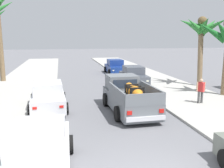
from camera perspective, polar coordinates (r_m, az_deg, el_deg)
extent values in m
cube|color=#B2AFA8|center=(19.00, -19.68, -2.36)|extent=(5.07, 60.00, 0.12)
cube|color=#B2AFA8|center=(20.48, 12.62, -1.11)|extent=(5.07, 60.00, 0.12)
cube|color=silver|center=(18.86, -16.27, -2.29)|extent=(0.16, 60.00, 0.10)
cube|color=silver|center=(20.06, 9.65, -1.28)|extent=(0.16, 60.00, 0.10)
cube|color=slate|center=(14.11, 3.79, -3.77)|extent=(2.06, 5.15, 0.80)
cube|color=slate|center=(15.46, 2.15, 0.51)|extent=(1.76, 1.55, 0.80)
cube|color=#283342|center=(14.73, 2.90, 0.10)|extent=(1.38, 0.10, 0.44)
cube|color=#283342|center=(16.18, 1.46, 1.03)|extent=(1.46, 0.10, 0.48)
cube|color=slate|center=(12.92, 1.03, -1.97)|extent=(0.19, 3.30, 0.56)
cube|color=slate|center=(13.46, 8.58, -1.59)|extent=(0.19, 3.30, 0.56)
cube|color=slate|center=(11.64, 7.33, -3.44)|extent=(1.88, 0.15, 0.56)
cube|color=silver|center=(11.78, 7.39, -7.51)|extent=(1.83, 0.17, 0.20)
cylinder|color=black|center=(15.38, -1.35, -3.41)|extent=(0.28, 0.77, 0.76)
cylinder|color=black|center=(15.87, 5.61, -3.03)|extent=(0.28, 0.77, 0.76)
cylinder|color=black|center=(12.62, 1.30, -6.50)|extent=(0.28, 0.77, 0.76)
cylinder|color=black|center=(13.21, 9.61, -5.87)|extent=(0.28, 0.77, 0.76)
cube|color=red|center=(11.50, 3.84, -6.34)|extent=(0.22, 0.05, 0.18)
cube|color=red|center=(11.99, 10.75, -5.79)|extent=(0.22, 0.05, 0.18)
ellipsoid|color=orange|center=(13.17, 4.87, -1.69)|extent=(0.75, 1.72, 0.60)
sphere|color=orange|center=(14.04, 3.71, -0.58)|extent=(0.44, 0.44, 0.44)
cube|color=black|center=(12.73, 5.50, -2.11)|extent=(0.72, 0.14, 0.61)
cube|color=black|center=(13.17, 4.87, -1.69)|extent=(0.72, 0.14, 0.61)
cube|color=black|center=(13.60, 4.28, -1.29)|extent=(0.72, 0.14, 0.61)
cube|color=white|center=(9.68, 22.48, -11.20)|extent=(0.20, 0.04, 0.10)
cube|color=navy|center=(28.93, 0.71, 3.38)|extent=(1.79, 4.21, 0.72)
cube|color=navy|center=(28.95, 0.67, 4.74)|extent=(1.53, 2.11, 0.64)
cube|color=#283342|center=(28.01, 1.07, 4.51)|extent=(1.37, 0.09, 0.52)
cube|color=#283342|center=(29.90, 0.30, 4.88)|extent=(1.34, 0.09, 0.50)
cylinder|color=black|center=(27.90, 3.06, 2.66)|extent=(0.22, 0.64, 0.64)
cylinder|color=black|center=(27.52, -0.59, 2.57)|extent=(0.22, 0.64, 0.64)
cylinder|color=black|center=(30.41, 1.89, 3.31)|extent=(0.22, 0.64, 0.64)
cylinder|color=black|center=(30.07, -1.47, 3.23)|extent=(0.22, 0.64, 0.64)
cube|color=red|center=(31.10, 1.08, 4.07)|extent=(0.20, 0.04, 0.12)
cube|color=white|center=(27.01, 2.89, 3.03)|extent=(0.20, 0.04, 0.10)
cube|color=red|center=(30.87, -1.22, 4.02)|extent=(0.20, 0.04, 0.12)
cube|color=white|center=(26.75, 0.32, 2.97)|extent=(0.20, 0.04, 0.10)
cube|color=silver|center=(15.15, -13.71, -3.31)|extent=(1.93, 4.27, 0.72)
cube|color=silver|center=(14.91, -13.82, -0.86)|extent=(1.60, 2.16, 0.64)
cube|color=#283342|center=(15.87, -13.81, -0.27)|extent=(1.37, 0.14, 0.52)
cube|color=#283342|center=(13.97, -13.82, -1.69)|extent=(1.34, 0.13, 0.50)
cylinder|color=black|center=(16.50, -16.81, -3.12)|extent=(0.25, 0.65, 0.64)
cylinder|color=black|center=(16.49, -10.54, -2.86)|extent=(0.25, 0.65, 0.64)
cylinder|color=black|center=(13.99, -17.38, -5.55)|extent=(0.25, 0.65, 0.64)
cylinder|color=black|center=(13.97, -9.96, -5.25)|extent=(0.25, 0.65, 0.64)
cube|color=red|center=(13.10, -16.51, -5.09)|extent=(0.20, 0.05, 0.12)
cube|color=white|center=(17.22, -15.77, -1.54)|extent=(0.20, 0.05, 0.10)
cube|color=red|center=(13.09, -10.95, -4.87)|extent=(0.20, 0.05, 0.12)
cube|color=white|center=(17.21, -11.67, -1.37)|extent=(0.20, 0.05, 0.10)
cube|color=silver|center=(8.27, -15.57, -15.08)|extent=(1.88, 4.25, 0.72)
cube|color=silver|center=(7.91, -15.89, -10.93)|extent=(1.58, 2.14, 0.64)
cube|color=#283342|center=(8.83, -15.21, -8.79)|extent=(1.37, 0.12, 0.52)
cube|color=#283342|center=(7.03, -16.74, -13.92)|extent=(1.34, 0.12, 0.50)
cylinder|color=black|center=(9.67, -20.17, -12.92)|extent=(0.24, 0.65, 0.64)
cylinder|color=black|center=(9.49, -9.14, -12.82)|extent=(0.24, 0.65, 0.64)
cube|color=white|center=(10.26, -17.86, -9.69)|extent=(0.20, 0.05, 0.10)
cube|color=white|center=(10.15, -10.87, -9.59)|extent=(0.20, 0.05, 0.10)
cube|color=#474C56|center=(22.44, 4.72, 1.33)|extent=(1.92, 4.27, 0.72)
cube|color=#474C56|center=(22.44, 4.68, 3.08)|extent=(1.60, 2.16, 0.64)
cube|color=#283342|center=(21.51, 5.29, 2.70)|extent=(1.37, 0.13, 0.52)
cube|color=#283342|center=(23.38, 4.12, 3.33)|extent=(1.34, 0.13, 0.50)
cylinder|color=black|center=(21.47, 7.86, 0.27)|extent=(0.24, 0.65, 0.64)
cylinder|color=black|center=(21.03, 3.15, 0.14)|extent=(0.24, 0.65, 0.64)
cylinder|color=black|center=(23.94, 6.08, 1.35)|extent=(0.24, 0.65, 0.64)
cylinder|color=black|center=(23.54, 1.83, 1.25)|extent=(0.24, 0.65, 0.64)
cube|color=red|center=(24.60, 5.00, 2.37)|extent=(0.20, 0.05, 0.12)
cube|color=white|center=(20.58, 7.77, 0.65)|extent=(0.20, 0.05, 0.10)
cube|color=red|center=(24.33, 2.10, 2.31)|extent=(0.20, 0.05, 0.12)
cube|color=white|center=(20.26, 4.43, 0.57)|extent=(0.20, 0.05, 0.10)
cone|color=#2D7F33|center=(21.01, -23.23, 14.81)|extent=(2.10, 0.57, 1.53)
cylinder|color=brown|center=(24.92, -23.30, 9.38)|extent=(0.43, 0.77, 7.97)
cylinder|color=#846B4C|center=(22.07, 18.70, 6.09)|extent=(0.39, 0.70, 5.24)
cone|color=#2D7F33|center=(22.52, 20.48, 11.85)|extent=(1.57, 0.82, 1.33)
cone|color=#2D7F33|center=(22.93, 18.92, 11.63)|extent=(1.31, 1.83, 1.54)
cone|color=#2D7F33|center=(22.79, 16.96, 12.05)|extent=(1.22, 2.29, 1.37)
cone|color=#2D7F33|center=(22.17, 16.70, 12.39)|extent=(1.84, 1.58, 1.18)
cone|color=#2D7F33|center=(21.44, 17.53, 12.10)|extent=(1.77, 1.04, 1.37)
cone|color=#2D7F33|center=(21.12, 19.64, 12.27)|extent=(1.11, 2.04, 1.23)
cone|color=#2D7F33|center=(21.63, 21.52, 11.86)|extent=(1.64, 2.02, 1.39)
sphere|color=brown|center=(22.06, 19.10, 12.87)|extent=(0.71, 0.71, 0.71)
cone|color=#196023|center=(19.11, 20.83, 10.72)|extent=(1.99, 1.79, 1.63)
cone|color=#196023|center=(18.32, 22.87, 10.91)|extent=(1.67, 1.17, 1.42)
cylinder|color=#4C4C4C|center=(16.38, 18.36, -2.99)|extent=(0.14, 0.14, 0.82)
cylinder|color=#4C4C4C|center=(16.48, 18.97, -2.94)|extent=(0.14, 0.14, 0.82)
cube|color=red|center=(16.29, 18.81, -0.62)|extent=(0.39, 0.44, 0.55)
sphere|color=tan|center=(16.22, 18.89, 0.72)|extent=(0.22, 0.22, 0.22)
cylinder|color=tan|center=(16.17, 18.07, -0.56)|extent=(0.09, 0.09, 0.55)
cylinder|color=tan|center=(16.41, 19.54, -0.49)|extent=(0.09, 0.09, 0.55)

